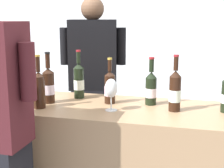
# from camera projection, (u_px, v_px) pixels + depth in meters

# --- Properties ---
(wall_back) EXTENTS (8.00, 0.10, 2.80)m
(wall_back) POSITION_uv_depth(u_px,v_px,m) (153.00, 25.00, 4.54)
(wall_back) COLOR silver
(wall_back) RESTS_ON ground_plane
(wine_bottle_0) EXTENTS (0.08, 0.08, 0.34)m
(wine_bottle_0) POSITION_uv_depth(u_px,v_px,m) (39.00, 89.00, 2.09)
(wine_bottle_0) COLOR black
(wine_bottle_0) RESTS_ON counter
(wine_bottle_2) EXTENTS (0.08, 0.08, 0.32)m
(wine_bottle_2) POSITION_uv_depth(u_px,v_px,m) (151.00, 88.00, 2.18)
(wine_bottle_2) COLOR black
(wine_bottle_2) RESTS_ON counter
(wine_bottle_4) EXTENTS (0.07, 0.07, 0.35)m
(wine_bottle_4) POSITION_uv_depth(u_px,v_px,m) (175.00, 91.00, 2.02)
(wine_bottle_4) COLOR black
(wine_bottle_4) RESTS_ON counter
(wine_bottle_5) EXTENTS (0.08, 0.08, 0.35)m
(wine_bottle_5) POSITION_uv_depth(u_px,v_px,m) (49.00, 85.00, 2.22)
(wine_bottle_5) COLOR black
(wine_bottle_5) RESTS_ON counter
(wine_bottle_6) EXTENTS (0.07, 0.07, 0.35)m
(wine_bottle_6) POSITION_uv_depth(u_px,v_px,m) (79.00, 81.00, 2.35)
(wine_bottle_6) COLOR black
(wine_bottle_6) RESTS_ON counter
(wine_bottle_7) EXTENTS (0.07, 0.07, 0.31)m
(wine_bottle_7) POSITION_uv_depth(u_px,v_px,m) (110.00, 87.00, 2.21)
(wine_bottle_7) COLOR black
(wine_bottle_7) RESTS_ON counter
(wine_glass) EXTENTS (0.08, 0.08, 0.20)m
(wine_glass) POSITION_uv_depth(u_px,v_px,m) (111.00, 89.00, 2.03)
(wine_glass) COLOR silver
(wine_glass) RESTS_ON counter
(ice_bucket) EXTENTS (0.24, 0.24, 0.20)m
(ice_bucket) POSITION_uv_depth(u_px,v_px,m) (1.00, 88.00, 2.24)
(ice_bucket) COLOR silver
(ice_bucket) RESTS_ON counter
(person_server) EXTENTS (0.55, 0.33, 1.68)m
(person_server) POSITION_uv_depth(u_px,v_px,m) (94.00, 98.00, 2.89)
(person_server) COLOR black
(person_server) RESTS_ON ground_plane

